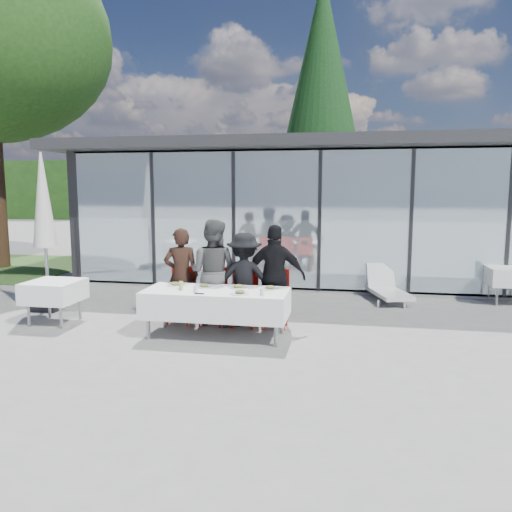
# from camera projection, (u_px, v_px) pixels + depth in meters

# --- Properties ---
(ground) EXTENTS (90.00, 90.00, 0.00)m
(ground) POSITION_uv_depth(u_px,v_px,m) (233.00, 345.00, 7.49)
(ground) COLOR gray
(ground) RESTS_ON ground
(pavilion) EXTENTS (14.80, 8.80, 3.44)m
(pavilion) POSITION_uv_depth(u_px,v_px,m) (361.00, 195.00, 14.79)
(pavilion) COLOR gray
(pavilion) RESTS_ON ground
(treeline) EXTENTS (62.50, 2.00, 4.40)m
(treeline) POSITION_uv_depth(u_px,v_px,m) (296.00, 190.00, 34.83)
(treeline) COLOR #173611
(treeline) RESTS_ON ground
(dining_table) EXTENTS (2.26, 0.96, 0.75)m
(dining_table) POSITION_uv_depth(u_px,v_px,m) (216.00, 303.00, 7.84)
(dining_table) COLOR white
(dining_table) RESTS_ON ground
(diner_a) EXTENTS (0.73, 0.73, 1.66)m
(diner_a) POSITION_uv_depth(u_px,v_px,m) (181.00, 275.00, 8.65)
(diner_a) COLOR black
(diner_a) RESTS_ON ground
(diner_chair_a) EXTENTS (0.44, 0.44, 0.97)m
(diner_chair_a) POSITION_uv_depth(u_px,v_px,m) (182.00, 291.00, 8.72)
(diner_chair_a) COLOR red
(diner_chair_a) RESTS_ON ground
(diner_b) EXTENTS (1.00, 1.00, 1.81)m
(diner_b) POSITION_uv_depth(u_px,v_px,m) (213.00, 272.00, 8.54)
(diner_b) COLOR #555555
(diner_b) RESTS_ON ground
(diner_chair_b) EXTENTS (0.44, 0.44, 0.97)m
(diner_chair_b) POSITION_uv_depth(u_px,v_px,m) (214.00, 293.00, 8.62)
(diner_chair_b) COLOR red
(diner_chair_b) RESTS_ON ground
(diner_c) EXTENTS (1.13, 1.13, 1.59)m
(diner_c) POSITION_uv_depth(u_px,v_px,m) (244.00, 279.00, 8.46)
(diner_c) COLOR black
(diner_c) RESTS_ON ground
(diner_chair_c) EXTENTS (0.44, 0.44, 0.97)m
(diner_chair_c) POSITION_uv_depth(u_px,v_px,m) (245.00, 294.00, 8.52)
(diner_chair_c) COLOR red
(diner_chair_c) RESTS_ON ground
(diner_d) EXTENTS (1.06, 1.06, 1.73)m
(diner_d) POSITION_uv_depth(u_px,v_px,m) (275.00, 276.00, 8.35)
(diner_d) COLOR black
(diner_d) RESTS_ON ground
(diner_chair_d) EXTENTS (0.44, 0.44, 0.97)m
(diner_chair_d) POSITION_uv_depth(u_px,v_px,m) (276.00, 295.00, 8.42)
(diner_chair_d) COLOR red
(diner_chair_d) RESTS_ON ground
(plate_a) EXTENTS (0.28, 0.28, 0.07)m
(plate_a) POSITION_uv_depth(u_px,v_px,m) (175.00, 284.00, 8.14)
(plate_a) COLOR white
(plate_a) RESTS_ON dining_table
(plate_b) EXTENTS (0.28, 0.28, 0.07)m
(plate_b) POSITION_uv_depth(u_px,v_px,m) (204.00, 286.00, 7.99)
(plate_b) COLOR white
(plate_b) RESTS_ON dining_table
(plate_c) EXTENTS (0.28, 0.28, 0.07)m
(plate_c) POSITION_uv_depth(u_px,v_px,m) (239.00, 287.00, 7.93)
(plate_c) COLOR white
(plate_c) RESTS_ON dining_table
(plate_d) EXTENTS (0.28, 0.28, 0.07)m
(plate_d) POSITION_uv_depth(u_px,v_px,m) (270.00, 288.00, 7.83)
(plate_d) COLOR white
(plate_d) RESTS_ON dining_table
(plate_extra) EXTENTS (0.28, 0.28, 0.07)m
(plate_extra) POSITION_uv_depth(u_px,v_px,m) (240.00, 293.00, 7.48)
(plate_extra) COLOR white
(plate_extra) RESTS_ON dining_table
(juice_bottle) EXTENTS (0.06, 0.06, 0.14)m
(juice_bottle) POSITION_uv_depth(u_px,v_px,m) (181.00, 286.00, 7.80)
(juice_bottle) COLOR #8FBE4F
(juice_bottle) RESTS_ON dining_table
(drinking_glasses) EXTENTS (1.10, 0.07, 0.10)m
(drinking_glasses) POSITION_uv_depth(u_px,v_px,m) (229.00, 291.00, 7.51)
(drinking_glasses) COLOR silver
(drinking_glasses) RESTS_ON dining_table
(folded_eyeglasses) EXTENTS (0.14, 0.03, 0.01)m
(folded_eyeglasses) POSITION_uv_depth(u_px,v_px,m) (199.00, 294.00, 7.50)
(folded_eyeglasses) COLOR black
(folded_eyeglasses) RESTS_ON dining_table
(spare_table_left) EXTENTS (0.86, 0.86, 0.74)m
(spare_table_left) POSITION_uv_depth(u_px,v_px,m) (54.00, 292.00, 8.63)
(spare_table_left) COLOR white
(spare_table_left) RESTS_ON ground
(spare_table_right) EXTENTS (0.86, 0.86, 0.74)m
(spare_table_right) POSITION_uv_depth(u_px,v_px,m) (510.00, 276.00, 10.14)
(spare_table_right) COLOR white
(spare_table_right) RESTS_ON ground
(spare_chair_b) EXTENTS (0.44, 0.44, 0.97)m
(spare_chair_b) POSITION_uv_depth(u_px,v_px,m) (480.00, 272.00, 10.80)
(spare_chair_b) COLOR red
(spare_chair_b) RESTS_ON ground
(market_umbrella) EXTENTS (0.50, 0.50, 3.00)m
(market_umbrella) POSITION_uv_depth(u_px,v_px,m) (44.00, 210.00, 9.40)
(market_umbrella) COLOR black
(market_umbrella) RESTS_ON ground
(lounger) EXTENTS (0.96, 1.45, 0.72)m
(lounger) POSITION_uv_depth(u_px,v_px,m) (387.00, 288.00, 10.47)
(lounger) COLOR silver
(lounger) RESTS_ON ground
(conifer_tree) EXTENTS (4.00, 4.00, 10.50)m
(conifer_tree) POSITION_uv_depth(u_px,v_px,m) (321.00, 93.00, 19.25)
(conifer_tree) COLOR #382316
(conifer_tree) RESTS_ON ground
(grass_patch) EXTENTS (5.00, 5.00, 0.02)m
(grass_patch) POSITION_uv_depth(u_px,v_px,m) (2.00, 267.00, 14.88)
(grass_patch) COLOR #385926
(grass_patch) RESTS_ON ground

